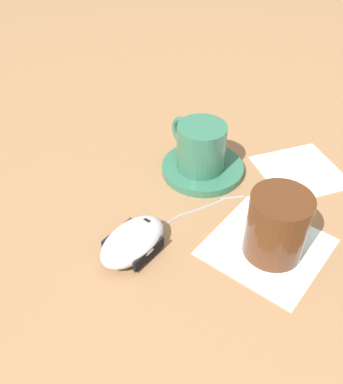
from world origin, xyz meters
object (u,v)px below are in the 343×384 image
coffee_cup (200,146)px  computer_mouse (133,241)px  drinking_glass (277,226)px  saucer (203,168)px

coffee_cup → computer_mouse: (0.19, 0.02, -0.03)m
coffee_cup → drinking_glass: drinking_glass is taller
saucer → computer_mouse: 0.20m
saucer → coffee_cup: coffee_cup is taller
computer_mouse → drinking_glass: size_ratio=1.15×
saucer → computer_mouse: bearing=5.2°
coffee_cup → drinking_glass: 0.19m
saucer → drinking_glass: size_ratio=1.44×
computer_mouse → saucer: bearing=-174.8°
saucer → computer_mouse: size_ratio=1.25×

